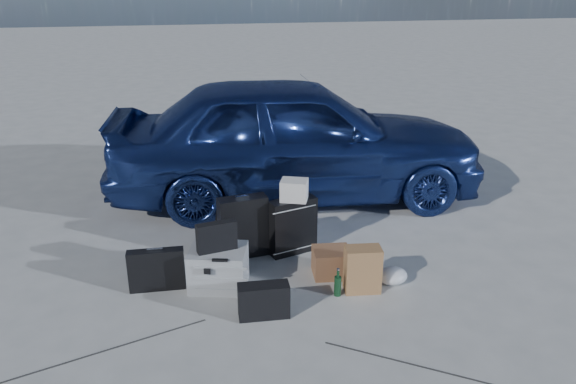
% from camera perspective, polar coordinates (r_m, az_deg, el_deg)
% --- Properties ---
extents(ground, '(60.00, 60.00, 0.00)m').
position_cam_1_polar(ground, '(5.13, -1.14, -10.61)').
color(ground, '#B6B7B2').
rests_on(ground, ground).
extents(car, '(4.79, 2.29, 1.58)m').
position_cam_1_polar(car, '(7.12, 0.73, 5.58)').
color(car, navy).
rests_on(car, ground).
extents(pelican_case, '(0.61, 0.54, 0.37)m').
position_cam_1_polar(pelican_case, '(5.26, -7.08, -7.62)').
color(pelican_case, '#9EA0A3').
rests_on(pelican_case, ground).
extents(laptop_bag, '(0.37, 0.16, 0.27)m').
position_cam_1_polar(laptop_bag, '(5.09, -7.27, -4.53)').
color(laptop_bag, black).
rests_on(laptop_bag, pelican_case).
extents(briefcase, '(0.51, 0.13, 0.39)m').
position_cam_1_polar(briefcase, '(5.30, -13.21, -7.70)').
color(briefcase, black).
rests_on(briefcase, ground).
extents(suitcase_left, '(0.51, 0.24, 0.64)m').
position_cam_1_polar(suitcase_left, '(5.71, -4.58, -3.56)').
color(suitcase_left, black).
rests_on(suitcase_left, ground).
extents(suitcase_right, '(0.52, 0.31, 0.59)m').
position_cam_1_polar(suitcase_right, '(5.77, 0.46, -3.47)').
color(suitcase_right, black).
rests_on(suitcase_right, ground).
extents(white_carton, '(0.32, 0.29, 0.21)m').
position_cam_1_polar(white_carton, '(5.61, 0.63, 0.20)').
color(white_carton, silver).
rests_on(white_carton, suitcase_right).
extents(duffel_bag, '(0.71, 0.38, 0.34)m').
position_cam_1_polar(duffel_bag, '(6.11, -4.09, -3.40)').
color(duffel_bag, black).
rests_on(duffel_bag, ground).
extents(flat_box_white, '(0.43, 0.36, 0.07)m').
position_cam_1_polar(flat_box_white, '(6.05, -4.05, -1.58)').
color(flat_box_white, silver).
rests_on(flat_box_white, duffel_bag).
extents(flat_box_black, '(0.34, 0.27, 0.06)m').
position_cam_1_polar(flat_box_black, '(6.03, -4.00, -0.96)').
color(flat_box_black, black).
rests_on(flat_box_black, flat_box_white).
extents(kraft_bag, '(0.34, 0.23, 0.43)m').
position_cam_1_polar(kraft_bag, '(5.17, 7.58, -7.80)').
color(kraft_bag, olive).
rests_on(kraft_bag, ground).
extents(cardboard_box, '(0.38, 0.34, 0.26)m').
position_cam_1_polar(cardboard_box, '(5.44, 4.42, -7.12)').
color(cardboard_box, brown).
rests_on(cardboard_box, ground).
extents(plastic_bag, '(0.32, 0.29, 0.16)m').
position_cam_1_polar(plastic_bag, '(5.40, 10.58, -8.36)').
color(plastic_bag, silver).
rests_on(plastic_bag, ground).
extents(messenger_bag, '(0.44, 0.19, 0.30)m').
position_cam_1_polar(messenger_bag, '(4.80, -2.48, -10.97)').
color(messenger_bag, black).
rests_on(messenger_bag, ground).
extents(green_bottle, '(0.07, 0.07, 0.26)m').
position_cam_1_polar(green_bottle, '(5.11, 5.08, -9.17)').
color(green_bottle, black).
rests_on(green_bottle, ground).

